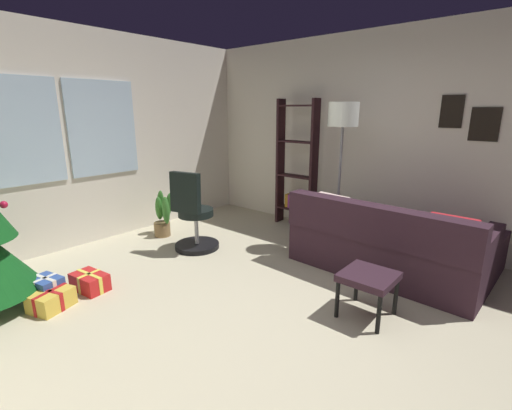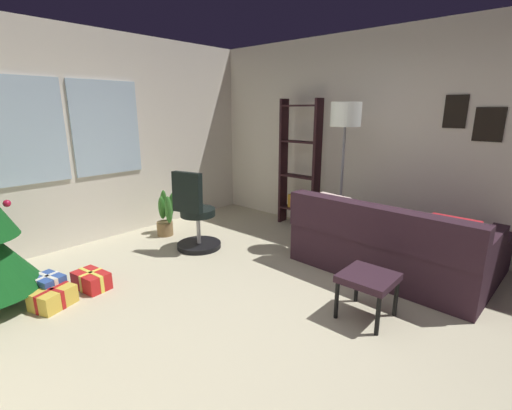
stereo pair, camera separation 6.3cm
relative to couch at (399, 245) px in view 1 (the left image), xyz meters
The scene contains 12 objects.
ground_plane 1.67m from the couch, 168.51° to the left, with size 4.86×6.22×0.10m, color #BFB697.
wall_back_with_windows 3.98m from the couch, 114.87° to the left, with size 4.86×0.12×2.71m.
wall_right_with_frames 1.42m from the couch, 19.99° to the left, with size 0.12×6.22×2.71m.
couch is the anchor object (origin of this frame).
footstool 1.09m from the couch, behind, with size 0.43×0.42×0.40m.
gift_box_red 3.24m from the couch, 138.55° to the left, with size 0.27×0.39×0.18m.
gift_box_gold 3.49m from the couch, 143.71° to the left, with size 0.39×0.36×0.18m.
gift_box_blue 3.57m from the couch, 141.06° to the left, with size 0.27×0.31×0.23m.
office_chair 2.43m from the couch, 115.92° to the left, with size 0.56×0.56×1.01m.
bookshelf 1.96m from the couch, 70.93° to the left, with size 0.18×0.64×1.88m.
floor_lamp 1.53m from the couch, 77.62° to the left, with size 0.36×0.36×1.81m.
potted_plant 3.09m from the couch, 108.49° to the left, with size 0.29×0.41×0.65m.
Camera 1 is at (-2.20, -1.52, 1.73)m, focal length 25.17 mm.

